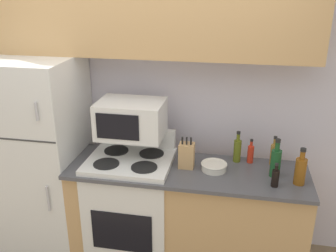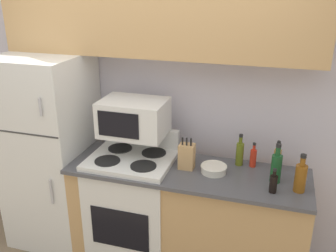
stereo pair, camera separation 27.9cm
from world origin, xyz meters
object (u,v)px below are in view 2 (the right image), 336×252
at_px(bowl, 214,169).
at_px(bottle_whiskey, 301,177).
at_px(bottle_hot_sauce, 253,157).
at_px(bottle_vinegar, 277,159).
at_px(bottle_soy_sauce, 273,183).
at_px(microwave, 134,118).
at_px(knife_block, 187,156).
at_px(bottle_wine_green, 276,167).
at_px(refrigerator, 51,151).
at_px(stove, 133,206).
at_px(bottle_olive_oil, 240,153).

distance_m(bowl, bottle_whiskey, 0.63).
distance_m(bowl, bottle_hot_sauce, 0.34).
bearing_deg(bottle_whiskey, bottle_hot_sauce, 140.30).
height_order(bottle_vinegar, bottle_soy_sauce, bottle_vinegar).
height_order(microwave, bottle_vinegar, microwave).
bearing_deg(bowl, bottle_soy_sauce, -20.07).
relative_size(bowl, bottle_hot_sauce, 1.01).
xyz_separation_m(knife_block, bottle_hot_sauce, (0.49, 0.18, -0.02)).
height_order(bowl, bottle_whiskey, bottle_whiskey).
distance_m(bottle_hot_sauce, bottle_wine_green, 0.27).
relative_size(refrigerator, bottle_soy_sauce, 9.55).
bearing_deg(stove, bottle_wine_green, 0.10).
xyz_separation_m(knife_block, bottle_soy_sauce, (0.66, -0.17, -0.03)).
bearing_deg(bottle_hot_sauce, bottle_wine_green, -48.47).
bearing_deg(bottle_vinegar, microwave, -174.24).
height_order(bottle_olive_oil, bottle_soy_sauce, bottle_olive_oil).
height_order(bowl, bottle_wine_green, bottle_wine_green).
bearing_deg(bottle_wine_green, bowl, 178.92).
distance_m(bowl, bottle_wine_green, 0.46).
bearing_deg(bottle_whiskey, bottle_wine_green, 152.90).
height_order(microwave, bottle_hot_sauce, microwave).
relative_size(bowl, bottle_whiskey, 0.72).
bearing_deg(bottle_soy_sauce, refrigerator, 172.98).
distance_m(bottle_hot_sauce, bottle_whiskey, 0.44).
bearing_deg(microwave, bottle_soy_sauce, -11.95).
distance_m(bottle_wine_green, bottle_whiskey, 0.19).
bearing_deg(bottle_whiskey, stove, 176.33).
bearing_deg(microwave, bottle_wine_green, -4.22).
relative_size(bottle_olive_oil, bottle_soy_sauce, 1.44).
bearing_deg(knife_block, bottle_olive_oil, 24.48).
bearing_deg(bottle_vinegar, knife_block, -165.34).
xyz_separation_m(refrigerator, bottle_vinegar, (1.93, 0.11, 0.15)).
xyz_separation_m(stove, bottle_olive_oil, (0.84, 0.20, 0.52)).
bearing_deg(microwave, bottle_vinegar, 5.76).
relative_size(refrigerator, bottle_olive_oil, 6.61).
xyz_separation_m(stove, microwave, (-0.00, 0.08, 0.77)).
height_order(bottle_hot_sauce, bottle_soy_sauce, bottle_hot_sauce).
bearing_deg(bottle_wine_green, microwave, 175.78).
relative_size(bottle_hot_sauce, bottle_whiskey, 0.71).
bearing_deg(stove, bottle_whiskey, -3.67).
bearing_deg(stove, bowl, 0.89).
relative_size(stove, knife_block, 4.32).
bearing_deg(bottle_olive_oil, stove, -166.68).
relative_size(knife_block, bottle_wine_green, 0.86).
bearing_deg(bottle_hot_sauce, bottle_soy_sauce, -64.57).
xyz_separation_m(stove, bottle_vinegar, (1.12, 0.20, 0.51)).
distance_m(bottle_vinegar, bottle_soy_sauce, 0.35).
distance_m(knife_block, bottle_wine_green, 0.67).
bearing_deg(stove, knife_block, 2.91).
height_order(stove, knife_block, knife_block).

